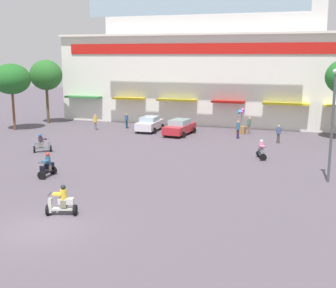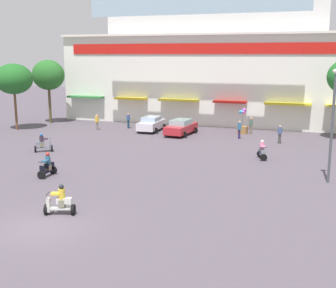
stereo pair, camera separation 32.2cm
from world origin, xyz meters
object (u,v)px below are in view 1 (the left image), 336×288
scooter_rider_2 (42,144)px  parked_car_1 (180,127)px  pedestrian_4 (127,120)px  scooter_rider_1 (261,151)px  scooter_rider_4 (62,203)px  streetlamp_near (333,117)px  pedestrian_0 (279,133)px  plaza_tree_0 (46,75)px  balloon_vendor_cart (241,123)px  pedestrian_2 (249,124)px  parked_car_0 (150,124)px  pedestrian_1 (95,121)px  plaza_tree_2 (11,79)px  pedestrian_3 (238,128)px  scooter_rider_0 (47,167)px

scooter_rider_2 → parked_car_1: bearing=52.9°
parked_car_1 → pedestrian_4: size_ratio=2.88×
scooter_rider_1 → pedestrian_4: size_ratio=0.91×
scooter_rider_4 → streetlamp_near: size_ratio=0.23×
parked_car_1 → pedestrian_0: bearing=-7.3°
plaza_tree_0 → parked_car_1: bearing=-8.5°
balloon_vendor_cart → pedestrian_2: bearing=11.5°
pedestrian_2 → pedestrian_4: size_ratio=1.04×
parked_car_0 → pedestrian_1: bearing=-169.2°
parked_car_0 → pedestrian_2: size_ratio=2.48×
pedestrian_0 → balloon_vendor_cart: bearing=136.1°
pedestrian_2 → pedestrian_4: 12.74m
scooter_rider_1 → pedestrian_0: bearing=83.6°
scooter_rider_2 → streetlamp_near: streetlamp_near is taller
plaza_tree_0 → plaza_tree_2: plaza_tree_0 is taller
parked_car_0 → balloon_vendor_cart: size_ratio=1.61×
parked_car_1 → scooter_rider_1: bearing=-41.4°
scooter_rider_2 → pedestrian_4: bearing=82.1°
scooter_rider_4 → pedestrian_3: pedestrian_3 is taller
scooter_rider_1 → pedestrian_1: (-17.73, 7.61, 0.31)m
scooter_rider_1 → scooter_rider_4: 16.88m
pedestrian_1 → balloon_vendor_cart: size_ratio=0.63×
plaza_tree_2 → pedestrian_0: bearing=3.1°
parked_car_1 → balloon_vendor_cart: 6.08m
plaza_tree_0 → streetlamp_near: (29.54, -15.01, -1.39)m
scooter_rider_2 → pedestrian_2: (14.49, 13.49, 0.32)m
pedestrian_1 → scooter_rider_1: bearing=-23.2°
parked_car_1 → scooter_rider_2: bearing=-127.1°
scooter_rider_0 → pedestrian_3: pedestrian_3 is taller
pedestrian_1 → balloon_vendor_cart: bearing=10.0°
parked_car_1 → scooter_rider_0: size_ratio=2.93×
parked_car_1 → pedestrian_0: 9.49m
streetlamp_near → balloon_vendor_cart: (-7.76, 15.10, -2.97)m
scooter_rider_0 → scooter_rider_2: scooter_rider_0 is taller
plaza_tree_2 → parked_car_0: 14.66m
parked_car_1 → pedestrian_0: (9.41, -1.21, 0.15)m
plaza_tree_2 → plaza_tree_0: bearing=82.1°
scooter_rider_2 → pedestrian_4: (1.77, 12.73, 0.27)m
scooter_rider_0 → pedestrian_2: (9.98, 19.60, 0.31)m
plaza_tree_0 → scooter_rider_4: plaza_tree_0 is taller
scooter_rider_2 → pedestrian_0: bearing=28.6°
scooter_rider_1 → balloon_vendor_cart: (-3.16, 10.18, 0.42)m
plaza_tree_0 → pedestrian_3: plaza_tree_0 is taller
scooter_rider_0 → streetlamp_near: (16.95, 4.34, 3.35)m
plaza_tree_2 → pedestrian_3: size_ratio=4.05×
pedestrian_4 → scooter_rider_2: bearing=-97.9°
scooter_rider_2 → pedestrian_0: pedestrian_0 is taller
balloon_vendor_cart → pedestrian_1: bearing=-170.0°
pedestrian_1 → streetlamp_near: size_ratio=0.24×
scooter_rider_1 → streetlamp_near: bearing=-47.0°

